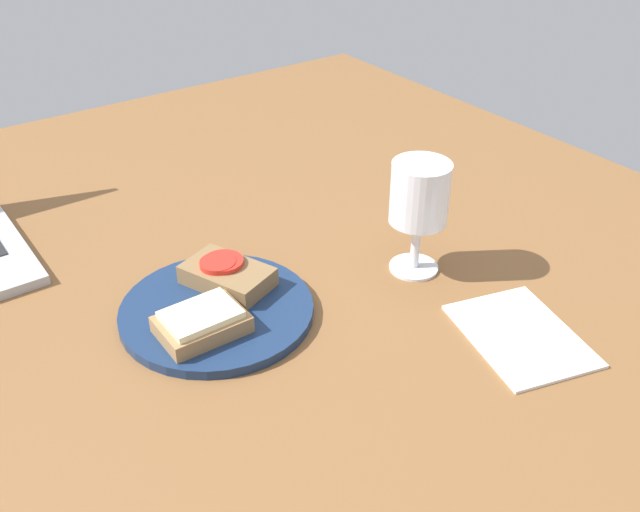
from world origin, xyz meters
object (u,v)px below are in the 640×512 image
(sandwich_with_tomato, at_px, (227,273))
(sandwich_with_cheese, at_px, (202,322))
(plate, at_px, (217,310))
(napkin, at_px, (521,335))
(wine_glass, at_px, (419,199))

(sandwich_with_tomato, relative_size, sandwich_with_cheese, 1.29)
(plate, distance_m, sandwich_with_tomato, 0.05)
(napkin, bearing_deg, sandwich_with_cheese, 145.36)
(plate, distance_m, wine_glass, 0.27)
(plate, height_order, sandwich_with_tomato, sandwich_with_tomato)
(sandwich_with_cheese, bearing_deg, plate, 42.85)
(plate, bearing_deg, sandwich_with_cheese, -137.15)
(plate, distance_m, sandwich_with_cheese, 0.05)
(napkin, bearing_deg, sandwich_with_tomato, 129.80)
(plate, distance_m, napkin, 0.35)
(sandwich_with_cheese, height_order, wine_glass, wine_glass)
(plate, xyz_separation_m, wine_glass, (0.25, -0.06, 0.09))
(plate, xyz_separation_m, sandwich_with_tomato, (0.03, 0.03, 0.02))
(sandwich_with_cheese, distance_m, wine_glass, 0.30)
(plate, height_order, sandwich_with_cheese, sandwich_with_cheese)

